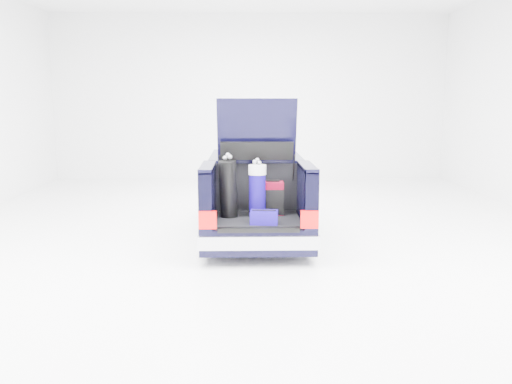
{
  "coord_description": "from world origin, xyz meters",
  "views": [
    {
      "loc": [
        -0.22,
        -9.82,
        2.43
      ],
      "look_at": [
        0.0,
        -0.5,
        0.85
      ],
      "focal_mm": 38.0,
      "sensor_mm": 36.0,
      "label": 1
    }
  ],
  "objects_px": {
    "car": "(255,196)",
    "blue_duffel": "(264,217)",
    "black_golf_bag": "(228,189)",
    "red_suitcase": "(273,198)",
    "blue_golf_bag": "(257,190)"
  },
  "relations": [
    {
      "from": "blue_golf_bag",
      "to": "car",
      "type": "bearing_deg",
      "value": 90.72
    },
    {
      "from": "car",
      "to": "black_golf_bag",
      "type": "xyz_separation_m",
      "value": [
        -0.46,
        -1.52,
        0.38
      ]
    },
    {
      "from": "red_suitcase",
      "to": "blue_golf_bag",
      "type": "relative_size",
      "value": 0.6
    },
    {
      "from": "car",
      "to": "blue_golf_bag",
      "type": "bearing_deg",
      "value": -90.02
    },
    {
      "from": "car",
      "to": "blue_duffel",
      "type": "height_order",
      "value": "car"
    },
    {
      "from": "red_suitcase",
      "to": "black_golf_bag",
      "type": "xyz_separation_m",
      "value": [
        -0.71,
        -0.17,
        0.19
      ]
    },
    {
      "from": "black_golf_bag",
      "to": "blue_duffel",
      "type": "xyz_separation_m",
      "value": [
        0.55,
        -0.49,
        -0.36
      ]
    },
    {
      "from": "black_golf_bag",
      "to": "blue_golf_bag",
      "type": "bearing_deg",
      "value": 22.62
    },
    {
      "from": "red_suitcase",
      "to": "blue_duffel",
      "type": "bearing_deg",
      "value": -103.09
    },
    {
      "from": "car",
      "to": "blue_duffel",
      "type": "bearing_deg",
      "value": -87.51
    },
    {
      "from": "blue_duffel",
      "to": "red_suitcase",
      "type": "bearing_deg",
      "value": 81.25
    },
    {
      "from": "red_suitcase",
      "to": "car",
      "type": "bearing_deg",
      "value": 101.64
    },
    {
      "from": "black_golf_bag",
      "to": "blue_duffel",
      "type": "height_order",
      "value": "black_golf_bag"
    },
    {
      "from": "car",
      "to": "blue_golf_bag",
      "type": "xyz_separation_m",
      "value": [
        -0.0,
        -1.5,
        0.35
      ]
    },
    {
      "from": "black_golf_bag",
      "to": "blue_golf_bag",
      "type": "distance_m",
      "value": 0.46
    }
  ]
}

